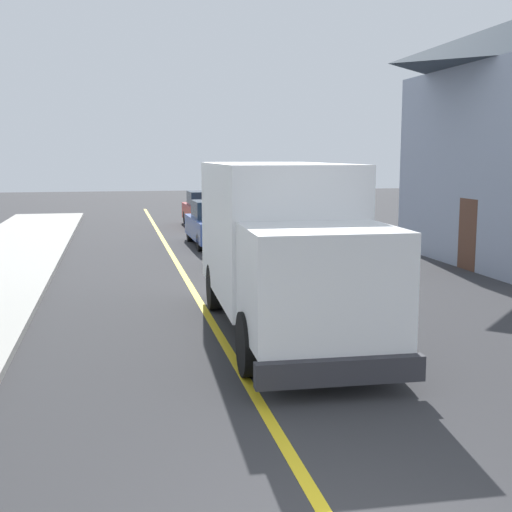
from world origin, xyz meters
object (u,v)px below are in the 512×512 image
Objects in this scene: box_truck at (282,240)px; parked_car_mid at (216,224)px; parked_car_far at (206,210)px; parked_car_near at (256,245)px.

parked_car_mid is at bearing 87.25° from box_truck.
parked_car_mid is (0.60, 12.51, -0.97)m from box_truck.
parked_car_far is at bearing 86.59° from box_truck.
box_truck is at bearing -97.55° from parked_car_near.
parked_car_mid is 6.77m from parked_car_far.
parked_car_mid and parked_car_far have the same top height.
box_truck is 1.64× the size of parked_car_far.
parked_car_mid is 1.00× the size of parked_car_far.
box_truck reaches higher than parked_car_near.
box_truck reaches higher than parked_car_far.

